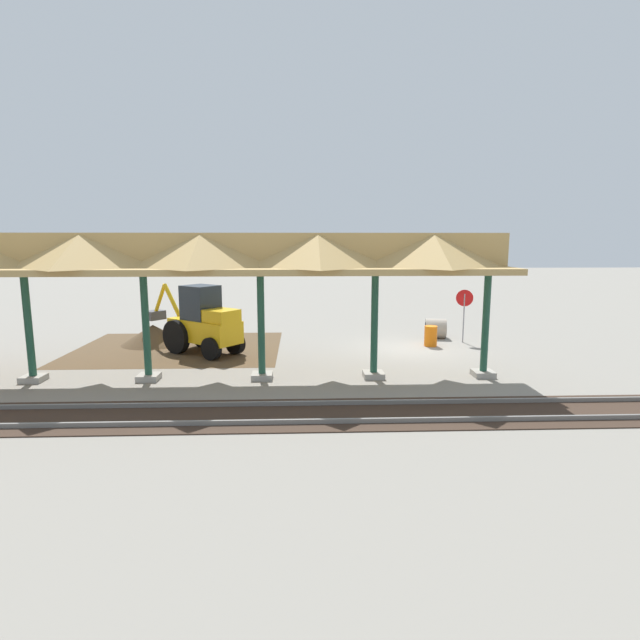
{
  "coord_description": "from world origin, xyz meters",
  "views": [
    {
      "loc": [
        4.7,
        20.89,
        4.71
      ],
      "look_at": [
        3.95,
        1.87,
        1.6
      ],
      "focal_mm": 28.0,
      "sensor_mm": 36.0,
      "label": 1
    }
  ],
  "objects_px": {
    "concrete_pipe": "(436,328)",
    "traffic_barrel": "(431,336)",
    "stop_sign": "(464,304)",
    "backhoe": "(202,323)"
  },
  "relations": [
    {
      "from": "stop_sign",
      "to": "concrete_pipe",
      "type": "distance_m",
      "value": 1.94
    },
    {
      "from": "concrete_pipe",
      "to": "traffic_barrel",
      "type": "relative_size",
      "value": 1.23
    },
    {
      "from": "stop_sign",
      "to": "backhoe",
      "type": "relative_size",
      "value": 0.51
    },
    {
      "from": "backhoe",
      "to": "stop_sign",
      "type": "bearing_deg",
      "value": -171.79
    },
    {
      "from": "stop_sign",
      "to": "concrete_pipe",
      "type": "height_order",
      "value": "stop_sign"
    },
    {
      "from": "backhoe",
      "to": "traffic_barrel",
      "type": "relative_size",
      "value": 5.34
    },
    {
      "from": "concrete_pipe",
      "to": "traffic_barrel",
      "type": "distance_m",
      "value": 1.92
    },
    {
      "from": "traffic_barrel",
      "to": "backhoe",
      "type": "bearing_deg",
      "value": 5.47
    },
    {
      "from": "stop_sign",
      "to": "concrete_pipe",
      "type": "relative_size",
      "value": 2.2
    },
    {
      "from": "backhoe",
      "to": "traffic_barrel",
      "type": "height_order",
      "value": "backhoe"
    }
  ]
}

